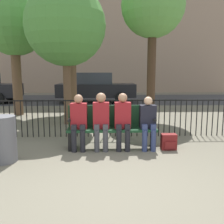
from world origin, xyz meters
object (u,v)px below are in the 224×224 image
at_px(parked_car_0, 95,87).
at_px(tree_3, 71,20).
at_px(seated_person_1, 101,118).
at_px(seated_person_3, 148,120).
at_px(trash_bin, 3,139).
at_px(seated_person_0, 79,119).
at_px(tree_0, 65,26).
at_px(tree_1, 153,7).
at_px(tree_2, 14,24).
at_px(seated_person_2, 123,118).
at_px(park_bench, 112,125).
at_px(backpack, 169,142).

bearing_deg(parked_car_0, tree_3, -103.22).
xyz_separation_m(tree_3, parked_car_0, (0.77, 3.28, -2.85)).
height_order(seated_person_1, parked_car_0, parked_car_0).
bearing_deg(seated_person_3, parked_car_0, 99.63).
bearing_deg(trash_bin, seated_person_0, 27.43).
height_order(tree_0, tree_3, tree_3).
xyz_separation_m(tree_1, trash_bin, (-3.57, -4.61, -3.45)).
xyz_separation_m(seated_person_0, seated_person_3, (1.47, -0.00, -0.03)).
distance_m(seated_person_3, tree_2, 6.81).
bearing_deg(tree_0, tree_1, 22.52).
bearing_deg(seated_person_1, seated_person_3, -0.29).
bearing_deg(seated_person_0, seated_person_3, -0.13).
height_order(tree_1, trash_bin, tree_1).
height_order(tree_1, tree_3, tree_1).
height_order(seated_person_2, tree_1, tree_1).
relative_size(park_bench, tree_1, 0.38).
xyz_separation_m(park_bench, tree_1, (1.55, 3.79, 3.37)).
height_order(park_bench, seated_person_2, seated_person_2).
xyz_separation_m(tree_1, tree_3, (-3.00, 1.29, -0.18)).
height_order(backpack, tree_3, tree_3).
bearing_deg(tree_3, seated_person_3, -67.03).
height_order(park_bench, tree_1, tree_1).
bearing_deg(seated_person_3, tree_0, 127.37).
distance_m(park_bench, seated_person_2, 0.31).
xyz_separation_m(backpack, trash_bin, (-3.23, -0.63, 0.26)).
bearing_deg(tree_3, tree_0, -87.14).
distance_m(park_bench, parked_car_0, 8.39).
bearing_deg(backpack, seated_person_0, 178.36).
xyz_separation_m(seated_person_0, tree_0, (-0.62, 2.73, 2.37)).
distance_m(park_bench, tree_0, 3.86).
relative_size(seated_person_3, tree_3, 0.23).
bearing_deg(tree_0, seated_person_0, -77.17).
height_order(park_bench, seated_person_0, seated_person_0).
bearing_deg(parked_car_0, seated_person_1, -86.99).
relative_size(backpack, trash_bin, 0.39).
xyz_separation_m(tree_0, trash_bin, (-0.70, -3.42, -2.60)).
bearing_deg(tree_3, seated_person_2, -72.21).
xyz_separation_m(seated_person_0, seated_person_2, (0.93, 0.00, 0.02)).
distance_m(tree_1, trash_bin, 6.77).
distance_m(park_bench, seated_person_1, 0.32).
height_order(seated_person_0, tree_2, tree_2).
xyz_separation_m(seated_person_0, seated_person_1, (0.47, 0.00, 0.02)).
height_order(seated_person_1, backpack, seated_person_1).
bearing_deg(trash_bin, tree_2, 105.67).
height_order(tree_1, parked_car_0, tree_1).
xyz_separation_m(tree_0, tree_2, (-2.17, 1.81, 0.37)).
distance_m(tree_1, tree_2, 5.10).
bearing_deg(tree_3, parked_car_0, 76.78).
bearing_deg(trash_bin, seated_person_3, 13.77).
distance_m(backpack, tree_3, 6.87).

